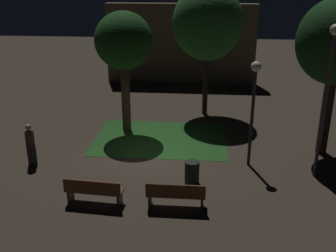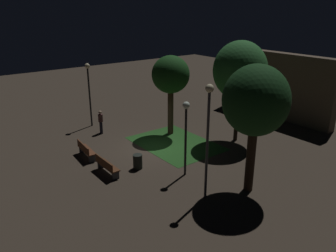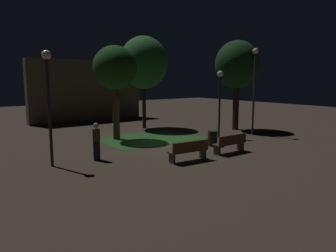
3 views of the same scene
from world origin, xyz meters
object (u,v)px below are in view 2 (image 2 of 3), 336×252
(bench_path_side, at_px, (106,165))
(tree_back_right, at_px, (256,102))
(tree_lawn_side, at_px, (240,71))
(lamp_post_near_wall, at_px, (89,84))
(tree_right_canopy, at_px, (171,76))
(lamp_post_plaza_east, at_px, (208,125))
(trash_bin, at_px, (138,162))
(pedestrian, at_px, (101,121))
(bench_by_lamp, at_px, (86,150))
(lamp_post_plaza_west, at_px, (186,125))

(bench_path_side, bearing_deg, tree_back_right, 39.65)
(tree_lawn_side, xyz_separation_m, lamp_post_near_wall, (-8.25, -6.19, -1.46))
(tree_right_canopy, xyz_separation_m, lamp_post_plaza_east, (7.44, -3.75, -0.48))
(bench_path_side, relative_size, lamp_post_near_wall, 0.40)
(bench_path_side, distance_m, tree_back_right, 8.15)
(lamp_post_near_wall, xyz_separation_m, trash_bin, (7.84, -1.04, -2.68))
(tree_right_canopy, relative_size, pedestrian, 3.29)
(tree_back_right, bearing_deg, trash_bin, -149.86)
(tree_right_canopy, xyz_separation_m, pedestrian, (-2.89, -3.75, -3.14))
(tree_back_right, bearing_deg, bench_by_lamp, -150.43)
(tree_right_canopy, xyz_separation_m, tree_back_right, (8.20, -1.69, 0.36))
(tree_right_canopy, bearing_deg, pedestrian, -127.60)
(tree_lawn_side, height_order, lamp_post_plaza_east, tree_lawn_side)
(lamp_post_plaza_west, relative_size, lamp_post_plaza_east, 0.74)
(tree_right_canopy, bearing_deg, trash_bin, -56.07)
(pedestrian, bearing_deg, lamp_post_near_wall, 175.06)
(tree_back_right, bearing_deg, lamp_post_plaza_east, -110.15)
(tree_back_right, relative_size, lamp_post_plaza_west, 1.53)
(tree_back_right, distance_m, trash_bin, 7.08)
(tree_lawn_side, relative_size, pedestrian, 3.95)
(bench_by_lamp, relative_size, pedestrian, 1.14)
(tree_back_right, height_order, lamp_post_plaza_east, tree_back_right)
(pedestrian, bearing_deg, bench_path_side, -24.25)
(tree_lawn_side, xyz_separation_m, lamp_post_plaza_east, (3.91, -6.35, -1.03))
(bench_by_lamp, xyz_separation_m, lamp_post_near_wall, (-4.86, 2.67, 2.60))
(tree_right_canopy, distance_m, tree_lawn_side, 4.41)
(tree_back_right, distance_m, tree_lawn_side, 6.34)
(lamp_post_near_wall, bearing_deg, tree_back_right, 8.41)
(trash_bin, bearing_deg, pedestrian, 171.66)
(trash_bin, xyz_separation_m, pedestrian, (-6.01, 0.88, 0.45))
(lamp_post_plaza_east, bearing_deg, lamp_post_plaza_west, 163.01)
(tree_lawn_side, bearing_deg, tree_back_right, -42.49)
(tree_lawn_side, bearing_deg, pedestrian, -135.33)
(tree_right_canopy, xyz_separation_m, lamp_post_near_wall, (-4.72, -3.60, -0.91))
(lamp_post_plaza_west, bearing_deg, lamp_post_plaza_east, -16.99)
(tree_lawn_side, relative_size, lamp_post_plaza_east, 1.20)
(lamp_post_plaza_east, bearing_deg, tree_lawn_side, 121.65)
(lamp_post_near_wall, relative_size, pedestrian, 2.81)
(bench_by_lamp, distance_m, trash_bin, 3.40)
(bench_by_lamp, bearing_deg, lamp_post_plaza_east, 18.95)
(tree_right_canopy, relative_size, trash_bin, 6.67)
(bench_path_side, bearing_deg, lamp_post_plaza_east, 27.77)
(bench_path_side, distance_m, lamp_post_near_wall, 8.28)
(bench_path_side, xyz_separation_m, lamp_post_near_wall, (-7.40, 2.67, 2.60))
(bench_path_side, distance_m, tree_lawn_side, 9.78)
(lamp_post_plaza_west, relative_size, pedestrian, 2.43)
(bench_by_lamp, xyz_separation_m, lamp_post_plaza_west, (5.06, 3.20, 2.24))
(tree_back_right, xyz_separation_m, trash_bin, (-5.08, -2.95, -3.95))
(tree_right_canopy, xyz_separation_m, lamp_post_plaza_west, (5.19, -3.07, -1.27))
(tree_right_canopy, bearing_deg, tree_back_right, -11.61)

